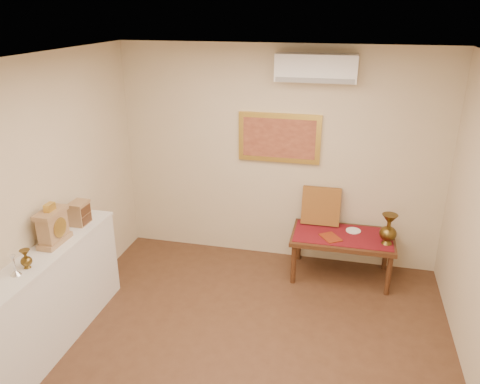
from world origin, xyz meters
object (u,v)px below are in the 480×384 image
(low_table, at_px, (342,240))
(display_ledge, at_px, (50,299))
(wooden_chest, at_px, (80,213))
(mantel_clock, at_px, (53,227))
(brass_urn_tall, at_px, (389,226))

(low_table, bearing_deg, display_ledge, -144.90)
(wooden_chest, bearing_deg, mantel_clock, -91.15)
(brass_urn_tall, height_order, wooden_chest, wooden_chest)
(brass_urn_tall, bearing_deg, low_table, 167.78)
(display_ledge, xyz_separation_m, wooden_chest, (0.01, 0.66, 0.61))
(brass_urn_tall, bearing_deg, mantel_clock, -153.88)
(brass_urn_tall, relative_size, low_table, 0.37)
(wooden_chest, bearing_deg, low_table, 24.57)
(brass_urn_tall, xyz_separation_m, low_table, (-0.49, 0.11, -0.29))
(mantel_clock, height_order, wooden_chest, mantel_clock)
(mantel_clock, height_order, low_table, mantel_clock)
(brass_urn_tall, distance_m, low_table, 0.58)
(brass_urn_tall, distance_m, wooden_chest, 3.37)
(brass_urn_tall, xyz_separation_m, mantel_clock, (-3.17, -1.55, 0.38))
(mantel_clock, bearing_deg, wooden_chest, 88.85)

